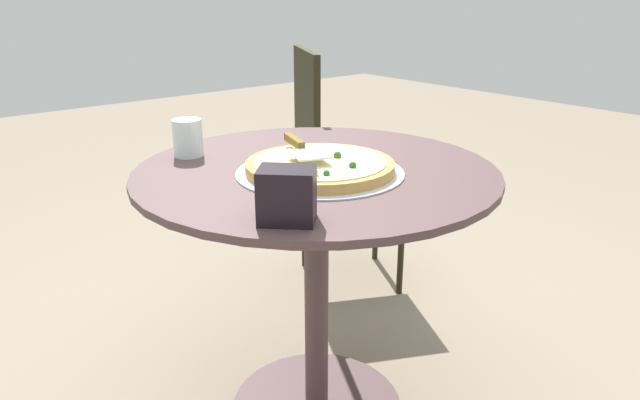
{
  "coord_description": "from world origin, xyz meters",
  "views": [
    {
      "loc": [
        -1.06,
        0.88,
        1.14
      ],
      "look_at": [
        -0.04,
        0.02,
        0.65
      ],
      "focal_mm": 32.78,
      "sensor_mm": 36.0,
      "label": 1
    }
  ],
  "objects_px": {
    "pizza_on_tray": "(320,167)",
    "pizza_server": "(301,147)",
    "patio_table": "(316,240)",
    "napkin_dispenser": "(287,195)",
    "patio_chair_near": "(332,155)",
    "drinking_cup": "(188,138)"
  },
  "relations": [
    {
      "from": "patio_table",
      "to": "patio_chair_near",
      "type": "xyz_separation_m",
      "value": [
        0.57,
        -0.55,
        0.01
      ]
    },
    {
      "from": "pizza_on_tray",
      "to": "pizza_server",
      "type": "height_order",
      "value": "pizza_server"
    },
    {
      "from": "drinking_cup",
      "to": "napkin_dispenser",
      "type": "distance_m",
      "value": 0.54
    },
    {
      "from": "patio_table",
      "to": "pizza_server",
      "type": "height_order",
      "value": "pizza_server"
    },
    {
      "from": "pizza_on_tray",
      "to": "pizza_server",
      "type": "bearing_deg",
      "value": 8.86
    },
    {
      "from": "patio_table",
      "to": "pizza_on_tray",
      "type": "xyz_separation_m",
      "value": [
        -0.04,
        0.02,
        0.21
      ]
    },
    {
      "from": "napkin_dispenser",
      "to": "patio_chair_near",
      "type": "distance_m",
      "value": 1.17
    },
    {
      "from": "patio_table",
      "to": "patio_chair_near",
      "type": "relative_size",
      "value": 0.96
    },
    {
      "from": "pizza_server",
      "to": "patio_chair_near",
      "type": "xyz_separation_m",
      "value": [
        0.55,
        -0.58,
        -0.24
      ]
    },
    {
      "from": "patio_table",
      "to": "drinking_cup",
      "type": "relative_size",
      "value": 9.2
    },
    {
      "from": "patio_chair_near",
      "to": "patio_table",
      "type": "bearing_deg",
      "value": 136.08
    },
    {
      "from": "drinking_cup",
      "to": "pizza_server",
      "type": "bearing_deg",
      "value": -150.31
    },
    {
      "from": "patio_chair_near",
      "to": "drinking_cup",
      "type": "bearing_deg",
      "value": 110.02
    },
    {
      "from": "pizza_server",
      "to": "patio_chair_near",
      "type": "distance_m",
      "value": 0.83
    },
    {
      "from": "napkin_dispenser",
      "to": "patio_chair_near",
      "type": "bearing_deg",
      "value": -90.29
    },
    {
      "from": "napkin_dispenser",
      "to": "patio_chair_near",
      "type": "xyz_separation_m",
      "value": [
        0.8,
        -0.81,
        -0.24
      ]
    },
    {
      "from": "pizza_server",
      "to": "napkin_dispenser",
      "type": "xyz_separation_m",
      "value": [
        -0.26,
        0.24,
        -0.0
      ]
    },
    {
      "from": "patio_table",
      "to": "drinking_cup",
      "type": "height_order",
      "value": "drinking_cup"
    },
    {
      "from": "pizza_server",
      "to": "napkin_dispenser",
      "type": "relative_size",
      "value": 2.04
    },
    {
      "from": "pizza_server",
      "to": "patio_table",
      "type": "bearing_deg",
      "value": -125.08
    },
    {
      "from": "pizza_on_tray",
      "to": "napkin_dispenser",
      "type": "height_order",
      "value": "napkin_dispenser"
    },
    {
      "from": "patio_table",
      "to": "drinking_cup",
      "type": "distance_m",
      "value": 0.43
    }
  ]
}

